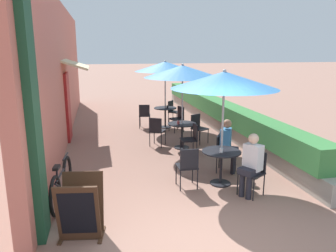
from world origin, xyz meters
TOP-DOWN VIEW (x-y plane):
  - ground_plane at (0.00, 0.00)m, footprint 120.00×120.00m
  - cafe_facade_wall at (-2.54, 6.81)m, footprint 0.98×13.89m
  - planter_hedge at (2.75, 6.85)m, footprint 0.60×12.89m
  - patio_table_near at (1.01, 1.89)m, footprint 0.82×0.82m
  - patio_umbrella_near at (1.01, 1.89)m, footprint 2.15×2.15m
  - cafe_chair_near_left at (1.45, 1.28)m, footprint 0.55×0.55m
  - seated_patron_near_left at (1.35, 1.23)m, footprint 0.51×0.48m
  - cafe_chair_near_right at (1.31, 2.58)m, footprint 0.55×0.55m
  - seated_patron_near_right at (1.41, 2.52)m, footprint 0.51×0.48m
  - cafe_chair_near_back at (0.26, 1.81)m, footprint 0.40×0.40m
  - coffee_cup_near at (0.96, 1.80)m, footprint 0.07×0.07m
  - patio_table_mid at (0.85, 4.58)m, footprint 0.82×0.82m
  - patio_umbrella_mid at (0.85, 4.58)m, footprint 2.15×2.15m
  - cafe_chair_mid_left at (0.92, 3.84)m, footprint 0.41×0.41m
  - cafe_chair_mid_right at (1.47, 5.02)m, footprint 0.54×0.54m
  - cafe_chair_mid_back at (0.17, 4.90)m, footprint 0.55×0.55m
  - coffee_cup_mid at (0.73, 4.53)m, footprint 0.07×0.07m
  - patio_table_far at (0.90, 7.19)m, footprint 0.82×0.82m
  - patio_umbrella_far at (0.90, 7.19)m, footprint 2.15×2.15m
  - cafe_chair_far_left at (1.21, 6.51)m, footprint 0.51×0.51m
  - cafe_chair_far_right at (1.33, 7.80)m, footprint 0.56×0.56m
  - cafe_chair_far_back at (0.15, 7.26)m, footprint 0.47×0.47m
  - coffee_cup_far at (0.98, 7.16)m, footprint 0.07×0.07m
  - bicycle_leaning at (-2.20, 1.73)m, footprint 0.24×1.76m
  - menu_board at (-1.80, 0.44)m, footprint 0.72×0.72m

SIDE VIEW (x-z plane):
  - ground_plane at x=0.00m, z-range 0.00..0.00m
  - bicycle_leaning at x=-2.20m, z-range -0.03..0.77m
  - menu_board at x=-1.80m, z-range -0.01..0.94m
  - cafe_chair_near_left at x=1.45m, z-range 0.08..0.95m
  - cafe_chair_near_right at x=1.31m, z-range 0.08..0.95m
  - cafe_chair_near_back at x=0.26m, z-range 0.08..0.95m
  - cafe_chair_mid_left at x=0.92m, z-range 0.08..0.95m
  - cafe_chair_mid_right at x=1.47m, z-range 0.08..0.95m
  - cafe_chair_mid_back at x=0.17m, z-range 0.08..0.95m
  - cafe_chair_far_left at x=1.21m, z-range 0.08..0.95m
  - cafe_chair_far_right at x=1.33m, z-range 0.08..0.95m
  - cafe_chair_far_back at x=0.15m, z-range 0.08..0.95m
  - planter_hedge at x=2.75m, z-range 0.03..1.04m
  - patio_table_near at x=1.01m, z-range 0.18..0.91m
  - patio_table_mid at x=0.85m, z-range 0.18..0.91m
  - patio_table_far at x=0.90m, z-range 0.18..0.91m
  - seated_patron_near_left at x=1.35m, z-range 0.06..1.31m
  - seated_patron_near_right at x=1.41m, z-range 0.06..1.31m
  - coffee_cup_near at x=0.96m, z-range 0.73..0.82m
  - coffee_cup_mid at x=0.73m, z-range 0.73..0.82m
  - coffee_cup_far at x=0.98m, z-range 0.73..0.82m
  - cafe_facade_wall at x=-2.54m, z-range -0.01..4.19m
  - patio_umbrella_near at x=1.01m, z-range 0.99..3.41m
  - patio_umbrella_mid at x=0.85m, z-range 0.99..3.41m
  - patio_umbrella_far at x=0.90m, z-range 0.99..3.41m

